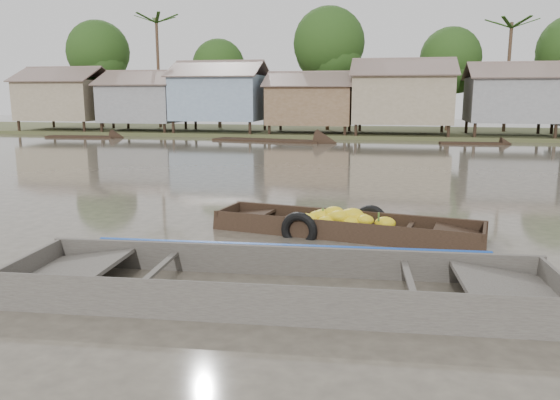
# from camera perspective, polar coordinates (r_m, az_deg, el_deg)

# --- Properties ---
(ground) EXTENTS (120.00, 120.00, 0.00)m
(ground) POSITION_cam_1_polar(r_m,az_deg,el_deg) (10.04, 0.82, -6.28)
(ground) COLOR #474036
(ground) RESTS_ON ground
(riverbank) EXTENTS (120.00, 12.47, 10.22)m
(riverbank) POSITION_cam_1_polar(r_m,az_deg,el_deg) (41.31, 13.34, 10.86)
(riverbank) COLOR #384723
(riverbank) RESTS_ON ground
(banana_boat) EXTENTS (5.92, 2.37, 0.83)m
(banana_boat) POSITION_cam_1_polar(r_m,az_deg,el_deg) (11.91, 6.37, -2.76)
(banana_boat) COLOR black
(banana_boat) RESTS_ON ground
(viewer_boat) EXTENTS (8.24, 2.64, 0.65)m
(viewer_boat) POSITION_cam_1_polar(r_m,az_deg,el_deg) (8.29, 0.09, -9.56)
(viewer_boat) COLOR #3D3834
(viewer_boat) RESTS_ON ground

